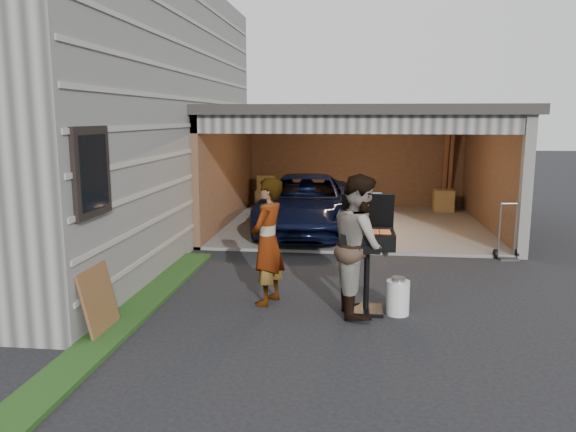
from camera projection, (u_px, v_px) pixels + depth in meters
The scene contains 11 objects.
ground at pixel (300, 314), 7.66m from camera, with size 80.00×80.00×0.00m, color black.
house at pixel (34, 113), 11.78m from camera, with size 7.00×11.00×5.50m, color #474744.
groundcover_strip at pixel (111, 333), 6.93m from camera, with size 0.50×8.00×0.06m, color #193814.
garage at pixel (357, 149), 13.89m from camera, with size 6.80×6.30×2.90m.
minivan at pixel (306, 206), 12.93m from camera, with size 2.13×4.61×1.28m, color black.
woman at pixel (268, 242), 7.97m from camera, with size 0.66×0.44×1.82m, color #9EB2C7.
man at pixel (360, 245), 7.55m from camera, with size 0.93×0.72×1.91m, color #4B211D.
bbq_grill at pixel (367, 243), 7.62m from camera, with size 0.73×0.64×1.62m.
propane_tank at pixel (398, 298), 7.62m from camera, with size 0.31×0.31×0.47m, color silver.
plywood_panel at pixel (99, 301), 6.93m from camera, with size 0.04×0.76×0.85m, color brown.
hand_truck at pixel (507, 248), 10.60m from camera, with size 0.46×0.37×1.08m.
Camera 1 is at (0.69, -7.28, 2.66)m, focal length 35.00 mm.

